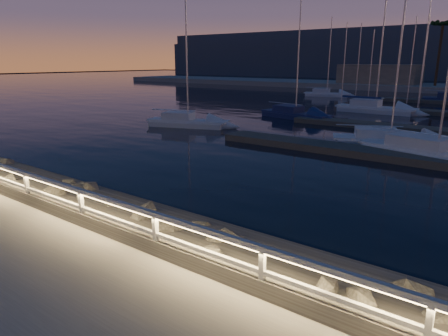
{
  "coord_description": "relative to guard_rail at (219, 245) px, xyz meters",
  "views": [
    {
      "loc": [
        4.63,
        -6.15,
        4.54
      ],
      "look_at": [
        -2.91,
        4.0,
        1.14
      ],
      "focal_mm": 32.0,
      "sensor_mm": 36.0,
      "label": 1
    }
  ],
  "objects": [
    {
      "name": "riprap",
      "position": [
        -4.0,
        1.15,
        -0.92
      ],
      "size": [
        41.37,
        3.14,
        1.45
      ],
      "color": "slate",
      "rests_on": "ground"
    },
    {
      "name": "sailboat_e",
      "position": [
        -7.51,
        36.01,
        -0.9
      ],
      "size": [
        7.9,
        2.46,
        13.45
      ],
      "rotation": [
        0.0,
        0.0,
        -0.0
      ],
      "color": "silver",
      "rests_on": "ground"
    },
    {
      "name": "sailboat_c",
      "position": [
        1.24,
        17.33,
        -0.94
      ],
      "size": [
        8.47,
        4.31,
        13.86
      ],
      "rotation": [
        0.0,
        0.0,
        -0.25
      ],
      "color": "silver",
      "rests_on": "ground"
    },
    {
      "name": "ground",
      "position": [
        0.07,
        0.0,
        -0.77
      ],
      "size": [
        400.0,
        400.0,
        0.0
      ],
      "primitive_type": "plane",
      "color": "#9F9B90",
      "rests_on": "ground"
    },
    {
      "name": "distant_hills",
      "position": [
        -22.06,
        133.69,
        3.96
      ],
      "size": [
        230.0,
        37.5,
        18.0
      ],
      "color": "#374355",
      "rests_on": "ground"
    },
    {
      "name": "sailboat_m",
      "position": [
        -19.12,
        51.4,
        -0.95
      ],
      "size": [
        6.89,
        3.34,
        11.37
      ],
      "rotation": [
        0.0,
        0.0,
        0.22
      ],
      "color": "silver",
      "rests_on": "ground"
    },
    {
      "name": "palm_left",
      "position": [
        -7.93,
        72.0,
        9.36
      ],
      "size": [
        3.0,
        3.0,
        11.2
      ],
      "color": "#463221",
      "rests_on": "ground"
    },
    {
      "name": "sailboat_b",
      "position": [
        -1.73,
        19.56,
        -0.97
      ],
      "size": [
        7.05,
        4.45,
        11.71
      ],
      "rotation": [
        0.0,
        0.0,
        0.4
      ],
      "color": "silver",
      "rests_on": "ground"
    },
    {
      "name": "sailboat_a",
      "position": [
        -16.95,
        17.83,
        -0.95
      ],
      "size": [
        6.84,
        3.94,
        11.33
      ],
      "rotation": [
        0.0,
        0.0,
        0.33
      ],
      "color": "silver",
      "rests_on": "ground"
    },
    {
      "name": "guard_rail",
      "position": [
        0.0,
        0.0,
        0.0
      ],
      "size": [
        44.11,
        0.12,
        1.06
      ],
      "color": "white",
      "rests_on": "ground"
    },
    {
      "name": "sailboat_j",
      "position": [
        -12.2,
        27.52,
        -0.96
      ],
      "size": [
        7.33,
        3.54,
        12.04
      ],
      "rotation": [
        0.0,
        0.0,
        -0.22
      ],
      "color": "navy",
      "rests_on": "ground"
    },
    {
      "name": "harbor_water",
      "position": [
        0.07,
        31.22,
        -1.74
      ],
      "size": [
        400.0,
        440.0,
        0.6
      ],
      "color": "black",
      "rests_on": "ground"
    }
  ]
}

